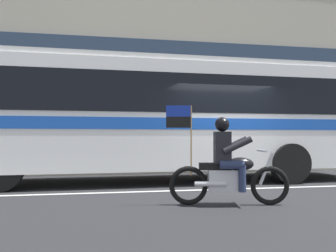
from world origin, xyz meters
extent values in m
plane|color=black|center=(0.00, 0.00, 0.00)|extent=(60.00, 60.00, 0.00)
cube|color=gray|center=(0.00, 5.10, 0.07)|extent=(28.00, 3.80, 0.15)
cube|color=silver|center=(0.00, -0.60, 0.00)|extent=(26.60, 0.14, 0.01)
cube|color=gray|center=(0.00, 7.40, 6.69)|extent=(28.00, 0.80, 13.38)
cube|color=#233347|center=(0.00, 6.96, 4.68)|extent=(25.76, 0.10, 1.40)
cube|color=white|center=(-1.56, 1.20, 1.73)|extent=(12.05, 2.88, 2.70)
cube|color=black|center=(-1.56, 1.20, 2.28)|extent=(11.09, 2.90, 0.96)
cube|color=#194CB2|center=(-1.56, 1.20, 1.53)|extent=(11.81, 2.91, 0.28)
cube|color=silver|center=(-1.56, 1.20, 3.14)|extent=(11.81, 2.75, 0.16)
cylinder|color=black|center=(-5.27, 0.02, 0.52)|extent=(1.04, 0.30, 1.04)
cylinder|color=black|center=(1.74, 0.02, 0.52)|extent=(1.04, 0.30, 1.04)
torus|color=black|center=(-0.16, -2.64, 0.34)|extent=(0.69, 0.23, 0.69)
torus|color=black|center=(-1.58, -2.34, 0.34)|extent=(0.69, 0.23, 0.69)
cube|color=silver|center=(-0.92, -2.48, 0.44)|extent=(0.68, 0.40, 0.36)
ellipsoid|color=black|center=(-0.67, -2.53, 0.72)|extent=(0.53, 0.37, 0.24)
cube|color=black|center=(-1.11, -2.44, 0.69)|extent=(0.60, 0.37, 0.12)
cylinder|color=silver|center=(-0.22, -2.63, 0.65)|extent=(0.28, 0.11, 0.58)
cylinder|color=silver|center=(-0.30, -2.61, 0.96)|extent=(0.17, 0.63, 0.04)
cylinder|color=silver|center=(-1.24, -2.58, 0.39)|extent=(0.56, 0.20, 0.09)
cube|color=black|center=(-0.99, -2.47, 1.02)|extent=(0.35, 0.41, 0.56)
sphere|color=black|center=(-0.99, -2.47, 1.44)|extent=(0.26, 0.26, 0.26)
cylinder|color=#232D4C|center=(-0.81, -2.32, 0.72)|extent=(0.44, 0.23, 0.15)
cylinder|color=#232D4C|center=(-0.64, -2.36, 0.48)|extent=(0.13, 0.13, 0.46)
cylinder|color=#232D4C|center=(-0.89, -2.67, 0.72)|extent=(0.44, 0.23, 0.15)
cylinder|color=#232D4C|center=(-0.71, -2.71, 0.48)|extent=(0.13, 0.13, 0.46)
cylinder|color=black|center=(-0.71, -2.32, 1.06)|extent=(0.53, 0.21, 0.32)
cylinder|color=black|center=(-0.79, -2.71, 1.06)|extent=(0.53, 0.21, 0.32)
cylinder|color=olive|center=(-1.53, -2.35, 1.15)|extent=(0.02, 0.02, 1.25)
cube|color=#1933A5|center=(-1.75, -2.31, 1.68)|extent=(0.43, 0.11, 0.20)
cube|color=black|center=(-1.75, -2.31, 1.47)|extent=(0.43, 0.11, 0.20)
cylinder|color=red|center=(-1.04, 4.01, 0.44)|extent=(0.22, 0.22, 0.58)
sphere|color=red|center=(-1.04, 4.01, 0.80)|extent=(0.20, 0.20, 0.20)
cylinder|color=red|center=(-1.04, 3.87, 0.47)|extent=(0.09, 0.10, 0.09)
camera|label=1|loc=(-3.26, -8.87, 1.22)|focal=40.24mm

